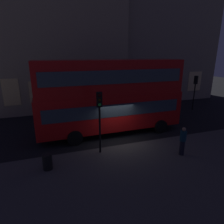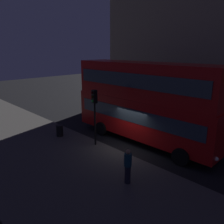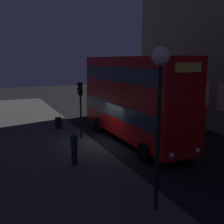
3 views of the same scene
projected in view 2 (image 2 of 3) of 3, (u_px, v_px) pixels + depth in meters
ground_plane at (128, 147)px, 15.18m from camera, size 80.00×80.00×0.00m
sidewalk_slab at (68, 172)px, 12.00m from camera, size 44.00×7.64×0.12m
building_with_clock at (190, 27)px, 23.60m from camera, size 14.43×9.39×17.14m
double_decker_bus at (144, 99)px, 15.39m from camera, size 10.92×2.90×5.52m
traffic_light_near_kerb at (94, 106)px, 14.60m from camera, size 0.35×0.38×3.74m
pedestrian at (128, 166)px, 10.75m from camera, size 0.36×0.36×1.73m
litter_bin at (60, 131)px, 16.76m from camera, size 0.50×0.50×0.85m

